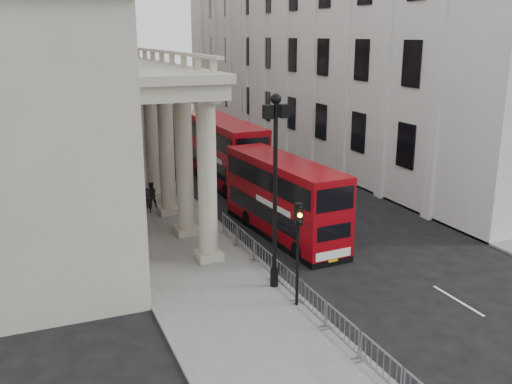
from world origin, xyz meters
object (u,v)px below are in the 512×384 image
pedestrian_b (151,195)px  pedestrian_c (133,177)px  bus_near (283,196)px  bus_far (224,151)px  lamp_post_mid (177,125)px  monument_column (107,4)px  lamp_post_north (132,100)px  lamp_post_south (275,179)px  traffic_light (298,235)px  pedestrian_a (148,201)px

pedestrian_b → pedestrian_c: bearing=-88.0°
bus_near → bus_far: bearing=82.3°
lamp_post_mid → bus_far: lamp_post_mid is taller
monument_column → lamp_post_north: (-6.60, -56.00, -11.07)m
lamp_post_south → bus_near: (3.23, 6.04, -2.69)m
monument_column → bus_near: size_ratio=5.42×
traffic_light → pedestrian_b: 15.96m
bus_near → bus_far: 11.79m
lamp_post_north → pedestrian_b: (-2.44, -18.41, -3.96)m
lamp_post_north → pedestrian_c: (-2.71, -13.76, -3.85)m
bus_near → traffic_light: bearing=-115.4°
traffic_light → bus_near: size_ratio=0.43×
bus_near → pedestrian_c: bus_near is taller
pedestrian_b → lamp_post_mid: bearing=-136.7°
monument_column → bus_near: (-3.37, -81.96, -13.76)m
monument_column → pedestrian_c: bearing=-97.6°
traffic_light → bus_far: 20.21m
monument_column → lamp_post_south: monument_column is taller
lamp_post_south → pedestrian_c: (-2.71, 18.24, -3.85)m
lamp_post_north → bus_near: 26.30m
lamp_post_south → lamp_post_north: same height
lamp_post_south → pedestrian_b: bearing=100.2°
bus_far → pedestrian_c: (-6.67, 0.43, -1.42)m
pedestrian_b → pedestrian_c: (-0.27, 4.65, 0.12)m
lamp_post_north → bus_far: bearing=-74.4°
lamp_post_mid → lamp_post_south: bearing=-90.0°
traffic_light → pedestrian_b: traffic_light is taller
lamp_post_north → traffic_light: lamp_post_north is taller
lamp_post_south → pedestrian_c: size_ratio=4.41×
bus_near → pedestrian_c: 13.62m
bus_near → pedestrian_a: bearing=128.6°
monument_column → pedestrian_a: 77.48m
monument_column → pedestrian_a: bearing=-97.1°
bus_far → lamp_post_south: bearing=-102.9°
monument_column → pedestrian_c: (-9.31, -69.76, -14.92)m
monument_column → lamp_post_south: (-6.60, -88.00, -11.07)m
lamp_post_north → bus_far: size_ratio=0.75×
lamp_post_mid → bus_near: (3.23, -9.96, -2.69)m
monument_column → bus_far: bearing=-92.2°
lamp_post_north → bus_near: bearing=-82.9°
lamp_post_mid → bus_near: 10.81m
lamp_post_south → pedestrian_a: 13.52m
bus_near → bus_far: (0.72, 11.77, 0.26)m
bus_far → pedestrian_b: 7.81m
lamp_post_north → bus_near: (3.23, -25.96, -2.69)m
lamp_post_mid → pedestrian_c: lamp_post_mid is taller
traffic_light → pedestrian_a: size_ratio=2.80×
lamp_post_mid → lamp_post_north: same height
pedestrian_a → lamp_post_south: bearing=-78.9°
lamp_post_mid → pedestrian_a: 5.98m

